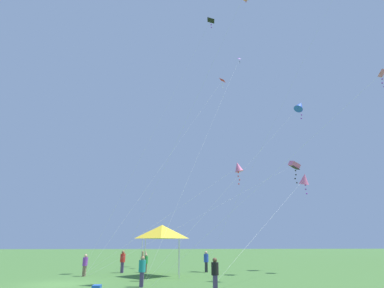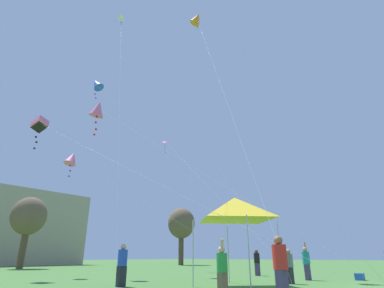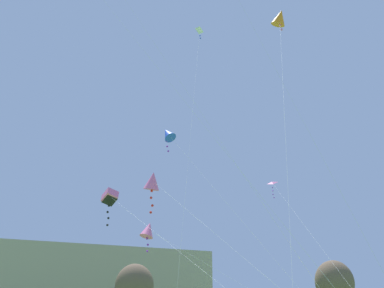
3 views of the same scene
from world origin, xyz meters
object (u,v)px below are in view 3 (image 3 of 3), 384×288
(kite_orange_diamond_4, at_px, (280,18))
(kite_blue_diamond_6, at_px, (168,134))
(kite_pink_diamond_8, at_px, (153,181))
(kite_pink_delta_9, at_px, (274,185))
(kite_pink_diamond_1, at_px, (148,230))
(kite_pink_box_3, at_px, (110,197))
(kite_white_delta_2, at_px, (200,32))

(kite_orange_diamond_4, distance_m, kite_blue_diamond_6, 11.47)
(kite_pink_diamond_8, relative_size, kite_pink_delta_9, 0.95)
(kite_orange_diamond_4, xyz_separation_m, kite_blue_diamond_6, (-5.93, 6.23, -7.59))
(kite_pink_diamond_1, bearing_deg, kite_pink_box_3, 173.86)
(kite_pink_diamond_1, relative_size, kite_orange_diamond_4, 0.47)
(kite_pink_diamond_1, distance_m, kite_pink_box_3, 3.25)
(kite_pink_box_3, height_order, kite_orange_diamond_4, kite_orange_diamond_4)
(kite_white_delta_2, height_order, kite_pink_box_3, kite_white_delta_2)
(kite_pink_box_3, relative_size, kite_pink_delta_9, 1.32)
(kite_blue_diamond_6, bearing_deg, kite_orange_diamond_4, -46.42)
(kite_blue_diamond_6, xyz_separation_m, kite_pink_delta_9, (9.44, 0.89, -2.48))
(kite_pink_diamond_8, bearing_deg, kite_pink_box_3, 97.71)
(kite_white_delta_2, bearing_deg, kite_orange_diamond_4, -83.91)
(kite_pink_diamond_1, height_order, kite_white_delta_2, kite_white_delta_2)
(kite_white_delta_2, xyz_separation_m, kite_pink_box_3, (-8.52, -4.19, -18.21))
(kite_pink_diamond_1, relative_size, kite_pink_diamond_8, 0.78)
(kite_white_delta_2, bearing_deg, kite_pink_box_3, -153.79)
(kite_white_delta_2, relative_size, kite_orange_diamond_4, 1.24)
(kite_pink_diamond_1, height_order, kite_pink_box_3, kite_pink_box_3)
(kite_blue_diamond_6, xyz_separation_m, kite_pink_diamond_8, (-2.93, -5.64, -5.41))
(kite_pink_box_3, height_order, kite_blue_diamond_6, kite_blue_diamond_6)
(kite_pink_box_3, xyz_separation_m, kite_orange_diamond_4, (9.68, -6.63, 12.54))
(kite_blue_diamond_6, height_order, kite_pink_diamond_8, kite_blue_diamond_6)
(kite_white_delta_2, height_order, kite_pink_diamond_8, kite_white_delta_2)
(kite_blue_diamond_6, bearing_deg, kite_white_delta_2, 43.93)
(kite_pink_box_3, bearing_deg, kite_orange_diamond_4, -34.43)
(kite_white_delta_2, bearing_deg, kite_pink_diamond_1, -142.98)
(kite_pink_diamond_8, bearing_deg, kite_white_delta_2, 53.04)
(kite_pink_box_3, distance_m, kite_blue_diamond_6, 6.22)
(kite_orange_diamond_4, relative_size, kite_pink_diamond_8, 1.67)
(kite_pink_box_3, bearing_deg, kite_blue_diamond_6, -6.15)
(kite_pink_diamond_8, bearing_deg, kite_pink_diamond_1, 72.90)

